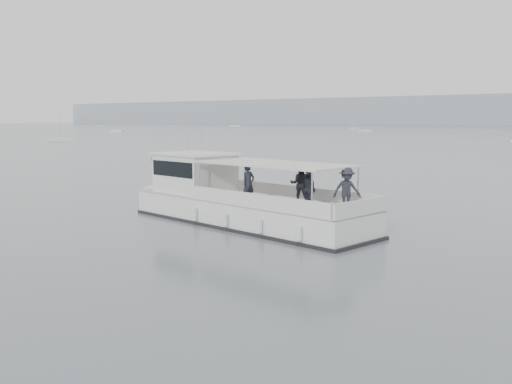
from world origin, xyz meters
The scene contains 3 objects.
ground centered at (0.00, 0.00, 0.00)m, with size 1400.00×1400.00×0.00m, color slate.
tour_boat centered at (3.67, -2.79, 1.03)m, with size 15.02×5.85×6.25m.
moored_fleet centered at (-48.77, 196.23, 0.36)m, with size 443.00×277.36×10.44m.
Camera 1 is at (20.78, -24.51, 4.95)m, focal length 40.00 mm.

